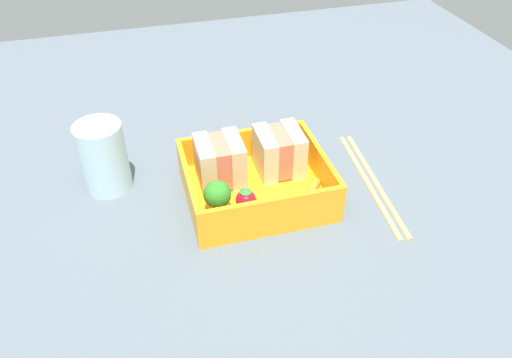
# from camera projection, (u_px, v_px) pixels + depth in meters

# --- Properties ---
(ground_plane) EXTENTS (1.20, 1.20, 0.02)m
(ground_plane) POSITION_uv_depth(u_px,v_px,m) (256.00, 201.00, 0.64)
(ground_plane) COLOR #535F69
(bento_tray) EXTENTS (0.17, 0.15, 0.01)m
(bento_tray) POSITION_uv_depth(u_px,v_px,m) (256.00, 192.00, 0.63)
(bento_tray) COLOR #FCA71B
(bento_tray) RESTS_ON ground_plane
(bento_rim) EXTENTS (0.17, 0.15, 0.04)m
(bento_rim) POSITION_uv_depth(u_px,v_px,m) (256.00, 175.00, 0.61)
(bento_rim) COLOR #FCA71B
(bento_rim) RESTS_ON bento_tray
(sandwich_left) EXTENTS (0.06, 0.06, 0.06)m
(sandwich_left) POSITION_uv_depth(u_px,v_px,m) (220.00, 161.00, 0.62)
(sandwich_left) COLOR beige
(sandwich_left) RESTS_ON bento_tray
(sandwich_center_left) EXTENTS (0.06, 0.06, 0.06)m
(sandwich_center_left) POSITION_uv_depth(u_px,v_px,m) (279.00, 152.00, 0.64)
(sandwich_center_left) COLOR beige
(sandwich_center_left) RESTS_ON bento_tray
(broccoli_floret) EXTENTS (0.03, 0.03, 0.04)m
(broccoli_floret) POSITION_uv_depth(u_px,v_px,m) (217.00, 195.00, 0.58)
(broccoli_floret) COLOR #85CE6E
(broccoli_floret) RESTS_ON bento_tray
(strawberry_far_left) EXTENTS (0.02, 0.02, 0.03)m
(strawberry_far_left) POSITION_uv_depth(u_px,v_px,m) (246.00, 199.00, 0.59)
(strawberry_far_left) COLOR red
(strawberry_far_left) RESTS_ON bento_tray
(carrot_stick_far_left) EXTENTS (0.06, 0.02, 0.01)m
(carrot_stick_far_left) POSITION_uv_depth(u_px,v_px,m) (276.00, 196.00, 0.60)
(carrot_stick_far_left) COLOR orange
(carrot_stick_far_left) RESTS_ON bento_tray
(carrot_stick_left) EXTENTS (0.04, 0.04, 0.01)m
(carrot_stick_left) POSITION_uv_depth(u_px,v_px,m) (311.00, 191.00, 0.61)
(carrot_stick_left) COLOR orange
(carrot_stick_left) RESTS_ON bento_tray
(chopstick_pair) EXTENTS (0.04, 0.22, 0.01)m
(chopstick_pair) POSITION_uv_depth(u_px,v_px,m) (372.00, 181.00, 0.65)
(chopstick_pair) COLOR tan
(chopstick_pair) RESTS_ON ground_plane
(drinking_glass) EXTENTS (0.06, 0.06, 0.09)m
(drinking_glass) POSITION_uv_depth(u_px,v_px,m) (104.00, 157.00, 0.62)
(drinking_glass) COLOR silver
(drinking_glass) RESTS_ON ground_plane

